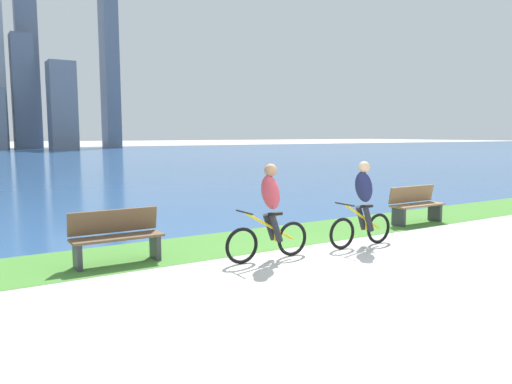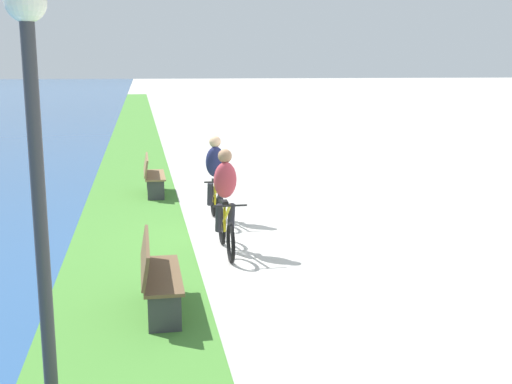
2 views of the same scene
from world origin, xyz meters
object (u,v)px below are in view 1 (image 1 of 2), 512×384
Objects in this scene: cyclist_lead at (270,212)px; bench_near_path at (416,205)px; cyclist_trailing at (363,204)px; bench_far_along_path at (116,237)px.

cyclist_lead reaches higher than bench_near_path.
bench_near_path is (4.95, 1.05, -0.38)m from cyclist_lead.
cyclist_lead is 2.09m from cyclist_trailing.
cyclist_trailing is 3.10m from bench_near_path.
cyclist_lead is at bearing -26.27° from bench_far_along_path.
cyclist_lead is 1.01× the size of cyclist_trailing.
cyclist_trailing is at bearing -2.45° from cyclist_lead.
bench_near_path is at bearing 11.94° from cyclist_lead.
cyclist_trailing reaches higher than bench_far_along_path.
cyclist_trailing is 1.09× the size of bench_far_along_path.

